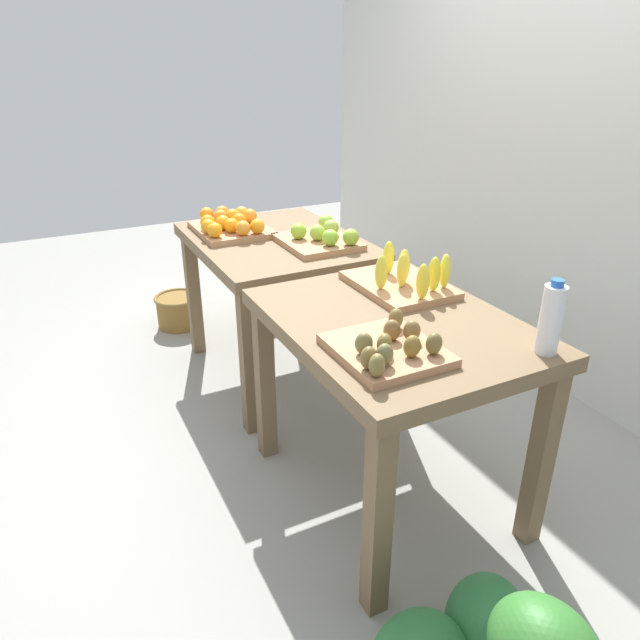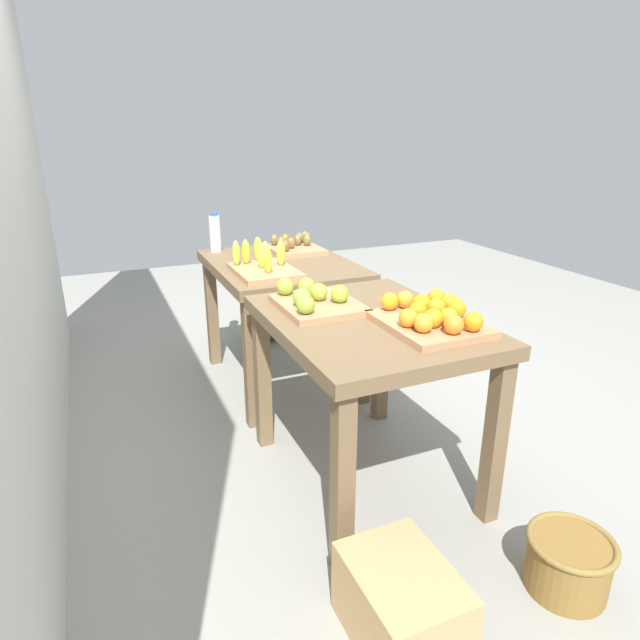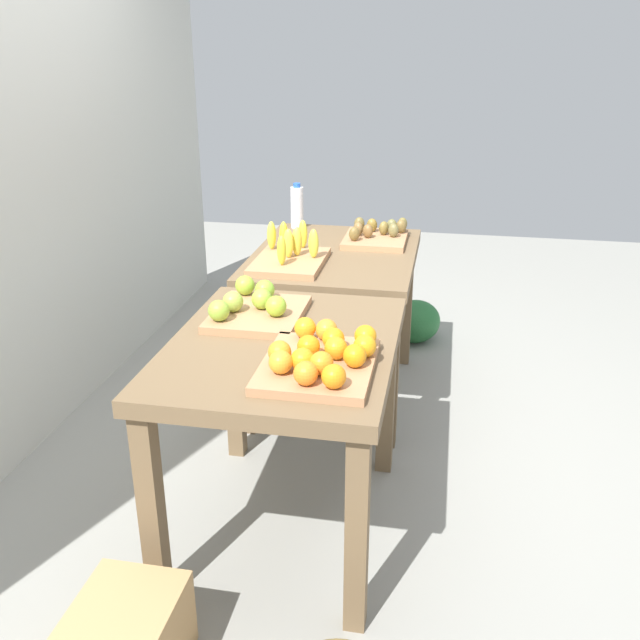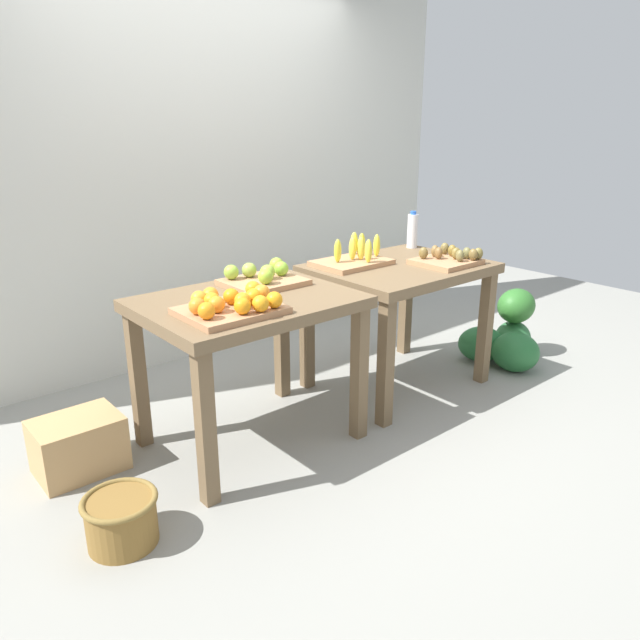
{
  "view_description": "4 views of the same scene",
  "coord_description": "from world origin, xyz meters",
  "px_view_note": "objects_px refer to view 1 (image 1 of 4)",
  "views": [
    {
      "loc": [
        2.16,
        -1.12,
        1.69
      ],
      "look_at": [
        0.02,
        -0.03,
        0.57
      ],
      "focal_mm": 32.86,
      "sensor_mm": 36.0,
      "label": 1
    },
    {
      "loc": [
        -2.45,
        1.05,
        1.55
      ],
      "look_at": [
        -0.03,
        -0.0,
        0.61
      ],
      "focal_mm": 30.2,
      "sensor_mm": 36.0,
      "label": 2
    },
    {
      "loc": [
        -2.77,
        -0.55,
        1.81
      ],
      "look_at": [
        0.06,
        -0.02,
        0.63
      ],
      "focal_mm": 39.34,
      "sensor_mm": 36.0,
      "label": 3
    },
    {
      "loc": [
        -2.14,
        -2.41,
        1.64
      ],
      "look_at": [
        -0.06,
        0.02,
        0.56
      ],
      "focal_mm": 33.68,
      "sensor_mm": 36.0,
      "label": 4
    }
  ],
  "objects_px": {
    "banana_crate": "(403,280)",
    "orange_bin": "(230,224)",
    "apple_bin": "(321,237)",
    "wicker_basket": "(179,310)",
    "kiwi_bin": "(388,348)",
    "water_bottle": "(551,319)",
    "display_table_left": "(276,260)",
    "cardboard_produce_box": "(273,293)",
    "display_table_right": "(393,348)"
  },
  "relations": [
    {
      "from": "apple_bin",
      "to": "wicker_basket",
      "type": "height_order",
      "value": "apple_bin"
    },
    {
      "from": "orange_bin",
      "to": "display_table_right",
      "type": "bearing_deg",
      "value": 7.59
    },
    {
      "from": "display_table_left",
      "to": "kiwi_bin",
      "type": "bearing_deg",
      "value": -7.65
    },
    {
      "from": "orange_bin",
      "to": "kiwi_bin",
      "type": "height_order",
      "value": "orange_bin"
    },
    {
      "from": "display_table_right",
      "to": "wicker_basket",
      "type": "relative_size",
      "value": 3.42
    },
    {
      "from": "display_table_right",
      "to": "cardboard_produce_box",
      "type": "relative_size",
      "value": 2.6
    },
    {
      "from": "orange_bin",
      "to": "apple_bin",
      "type": "height_order",
      "value": "apple_bin"
    },
    {
      "from": "apple_bin",
      "to": "cardboard_produce_box",
      "type": "relative_size",
      "value": 1.04
    },
    {
      "from": "display_table_right",
      "to": "wicker_basket",
      "type": "xyz_separation_m",
      "value": [
        -1.99,
        -0.35,
        -0.56
      ]
    },
    {
      "from": "display_table_left",
      "to": "cardboard_produce_box",
      "type": "height_order",
      "value": "display_table_left"
    },
    {
      "from": "orange_bin",
      "to": "water_bottle",
      "type": "bearing_deg",
      "value": 14.85
    },
    {
      "from": "display_table_right",
      "to": "banana_crate",
      "type": "distance_m",
      "value": 0.33
    },
    {
      "from": "kiwi_bin",
      "to": "cardboard_produce_box",
      "type": "relative_size",
      "value": 0.91
    },
    {
      "from": "orange_bin",
      "to": "banana_crate",
      "type": "xyz_separation_m",
      "value": [
        1.1,
        0.35,
        -0.0
      ]
    },
    {
      "from": "banana_crate",
      "to": "cardboard_produce_box",
      "type": "relative_size",
      "value": 1.11
    },
    {
      "from": "display_table_left",
      "to": "kiwi_bin",
      "type": "height_order",
      "value": "kiwi_bin"
    },
    {
      "from": "kiwi_bin",
      "to": "water_bottle",
      "type": "xyz_separation_m",
      "value": [
        0.2,
        0.47,
        0.08
      ]
    },
    {
      "from": "orange_bin",
      "to": "apple_bin",
      "type": "bearing_deg",
      "value": 39.51
    },
    {
      "from": "banana_crate",
      "to": "wicker_basket",
      "type": "xyz_separation_m",
      "value": [
        -1.77,
        -0.53,
        -0.72
      ]
    },
    {
      "from": "display_table_right",
      "to": "banana_crate",
      "type": "height_order",
      "value": "banana_crate"
    },
    {
      "from": "apple_bin",
      "to": "display_table_left",
      "type": "bearing_deg",
      "value": -142.82
    },
    {
      "from": "banana_crate",
      "to": "orange_bin",
      "type": "bearing_deg",
      "value": -162.11
    },
    {
      "from": "banana_crate",
      "to": "water_bottle",
      "type": "xyz_separation_m",
      "value": [
        0.66,
        0.11,
        0.07
      ]
    },
    {
      "from": "display_table_left",
      "to": "cardboard_produce_box",
      "type": "bearing_deg",
      "value": 159.64
    },
    {
      "from": "orange_bin",
      "to": "wicker_basket",
      "type": "bearing_deg",
      "value": -165.48
    },
    {
      "from": "orange_bin",
      "to": "wicker_basket",
      "type": "relative_size",
      "value": 1.49
    },
    {
      "from": "orange_bin",
      "to": "kiwi_bin",
      "type": "distance_m",
      "value": 1.55
    },
    {
      "from": "wicker_basket",
      "to": "cardboard_produce_box",
      "type": "height_order",
      "value": "cardboard_produce_box"
    },
    {
      "from": "orange_bin",
      "to": "water_bottle",
      "type": "relative_size",
      "value": 1.8
    },
    {
      "from": "apple_bin",
      "to": "wicker_basket",
      "type": "xyz_separation_m",
      "value": [
        -1.08,
        -0.51,
        -0.72
      ]
    },
    {
      "from": "wicker_basket",
      "to": "kiwi_bin",
      "type": "bearing_deg",
      "value": 4.32
    },
    {
      "from": "display_table_left",
      "to": "banana_crate",
      "type": "xyz_separation_m",
      "value": [
        0.9,
        0.18,
        0.16
      ]
    },
    {
      "from": "banana_crate",
      "to": "cardboard_produce_box",
      "type": "bearing_deg",
      "value": 175.94
    },
    {
      "from": "display_table_right",
      "to": "cardboard_produce_box",
      "type": "bearing_deg",
      "value": 171.16
    },
    {
      "from": "banana_crate",
      "to": "water_bottle",
      "type": "bearing_deg",
      "value": 9.59
    },
    {
      "from": "apple_bin",
      "to": "cardboard_produce_box",
      "type": "bearing_deg",
      "value": 172.19
    },
    {
      "from": "kiwi_bin",
      "to": "display_table_right",
      "type": "bearing_deg",
      "value": 142.2
    },
    {
      "from": "water_bottle",
      "to": "kiwi_bin",
      "type": "bearing_deg",
      "value": -113.21
    },
    {
      "from": "kiwi_bin",
      "to": "cardboard_produce_box",
      "type": "bearing_deg",
      "value": 167.44
    },
    {
      "from": "display_table_left",
      "to": "water_bottle",
      "type": "height_order",
      "value": "water_bottle"
    },
    {
      "from": "apple_bin",
      "to": "kiwi_bin",
      "type": "xyz_separation_m",
      "value": [
        1.14,
        -0.34,
        -0.01
      ]
    },
    {
      "from": "display_table_right",
      "to": "water_bottle",
      "type": "xyz_separation_m",
      "value": [
        0.44,
        0.29,
        0.24
      ]
    },
    {
      "from": "kiwi_bin",
      "to": "wicker_basket",
      "type": "height_order",
      "value": "kiwi_bin"
    },
    {
      "from": "water_bottle",
      "to": "banana_crate",
      "type": "bearing_deg",
      "value": -170.41
    },
    {
      "from": "display_table_left",
      "to": "orange_bin",
      "type": "height_order",
      "value": "orange_bin"
    },
    {
      "from": "apple_bin",
      "to": "cardboard_produce_box",
      "type": "xyz_separation_m",
      "value": [
        -1.02,
        0.14,
        -0.7
      ]
    },
    {
      "from": "orange_bin",
      "to": "banana_crate",
      "type": "bearing_deg",
      "value": 17.89
    },
    {
      "from": "apple_bin",
      "to": "cardboard_produce_box",
      "type": "distance_m",
      "value": 1.24
    },
    {
      "from": "cardboard_produce_box",
      "to": "display_table_right",
      "type": "bearing_deg",
      "value": -8.84
    },
    {
      "from": "display_table_left",
      "to": "banana_crate",
      "type": "distance_m",
      "value": 0.93
    }
  ]
}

